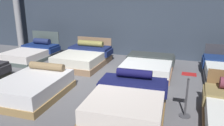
{
  "coord_description": "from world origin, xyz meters",
  "views": [
    {
      "loc": [
        2.29,
        -5.77,
        2.43
      ],
      "look_at": [
        0.19,
        0.36,
        0.48
      ],
      "focal_mm": 35.34,
      "sensor_mm": 36.0,
      "label": 1
    }
  ],
  "objects_px": {
    "bed_5": "(84,57)",
    "price_sign": "(186,101)",
    "bed_6": "(148,66)",
    "support_pillar": "(17,12)",
    "bed_1": "(33,87)",
    "bed_2": "(128,101)",
    "bed_4": "(32,53)"
  },
  "relations": [
    {
      "from": "bed_5",
      "to": "price_sign",
      "type": "distance_m",
      "value": 4.52
    },
    {
      "from": "bed_1",
      "to": "support_pillar",
      "type": "height_order",
      "value": "support_pillar"
    },
    {
      "from": "bed_1",
      "to": "bed_6",
      "type": "height_order",
      "value": "bed_1"
    },
    {
      "from": "bed_6",
      "to": "price_sign",
      "type": "height_order",
      "value": "price_sign"
    },
    {
      "from": "bed_5",
      "to": "bed_4",
      "type": "bearing_deg",
      "value": 178.7
    },
    {
      "from": "bed_1",
      "to": "support_pillar",
      "type": "distance_m",
      "value": 5.99
    },
    {
      "from": "bed_1",
      "to": "support_pillar",
      "type": "relative_size",
      "value": 0.57
    },
    {
      "from": "bed_4",
      "to": "support_pillar",
      "type": "relative_size",
      "value": 0.62
    },
    {
      "from": "bed_2",
      "to": "bed_4",
      "type": "xyz_separation_m",
      "value": [
        -4.79,
        2.92,
        -0.01
      ]
    },
    {
      "from": "bed_6",
      "to": "support_pillar",
      "type": "height_order",
      "value": "support_pillar"
    },
    {
      "from": "price_sign",
      "to": "support_pillar",
      "type": "relative_size",
      "value": 0.27
    },
    {
      "from": "bed_2",
      "to": "bed_5",
      "type": "height_order",
      "value": "bed_5"
    },
    {
      "from": "bed_5",
      "to": "bed_1",
      "type": "bearing_deg",
      "value": -89.79
    },
    {
      "from": "bed_5",
      "to": "support_pillar",
      "type": "xyz_separation_m",
      "value": [
        -3.99,
        1.34,
        1.47
      ]
    },
    {
      "from": "bed_2",
      "to": "bed_4",
      "type": "distance_m",
      "value": 5.61
    },
    {
      "from": "price_sign",
      "to": "support_pillar",
      "type": "xyz_separation_m",
      "value": [
        -7.64,
        4.0,
        1.39
      ]
    },
    {
      "from": "bed_1",
      "to": "bed_2",
      "type": "relative_size",
      "value": 0.94
    },
    {
      "from": "bed_4",
      "to": "bed_5",
      "type": "bearing_deg",
      "value": -0.62
    },
    {
      "from": "bed_4",
      "to": "price_sign",
      "type": "height_order",
      "value": "bed_4"
    },
    {
      "from": "bed_2",
      "to": "bed_6",
      "type": "height_order",
      "value": "bed_2"
    },
    {
      "from": "bed_4",
      "to": "bed_5",
      "type": "relative_size",
      "value": 1.01
    },
    {
      "from": "bed_2",
      "to": "price_sign",
      "type": "height_order",
      "value": "price_sign"
    },
    {
      "from": "price_sign",
      "to": "bed_2",
      "type": "bearing_deg",
      "value": -170.89
    },
    {
      "from": "bed_2",
      "to": "price_sign",
      "type": "bearing_deg",
      "value": 6.01
    },
    {
      "from": "bed_2",
      "to": "bed_5",
      "type": "xyz_separation_m",
      "value": [
        -2.45,
        2.86,
        0.03
      ]
    },
    {
      "from": "bed_1",
      "to": "bed_6",
      "type": "bearing_deg",
      "value": 47.88
    },
    {
      "from": "bed_6",
      "to": "bed_2",
      "type": "bearing_deg",
      "value": -89.59
    },
    {
      "from": "bed_4",
      "to": "price_sign",
      "type": "bearing_deg",
      "value": -23.51
    },
    {
      "from": "bed_6",
      "to": "bed_1",
      "type": "bearing_deg",
      "value": -130.8
    },
    {
      "from": "price_sign",
      "to": "bed_5",
      "type": "bearing_deg",
      "value": 143.82
    },
    {
      "from": "bed_2",
      "to": "price_sign",
      "type": "xyz_separation_m",
      "value": [
        1.19,
        0.19,
        0.11
      ]
    },
    {
      "from": "support_pillar",
      "to": "bed_4",
      "type": "bearing_deg",
      "value": -37.62
    }
  ]
}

